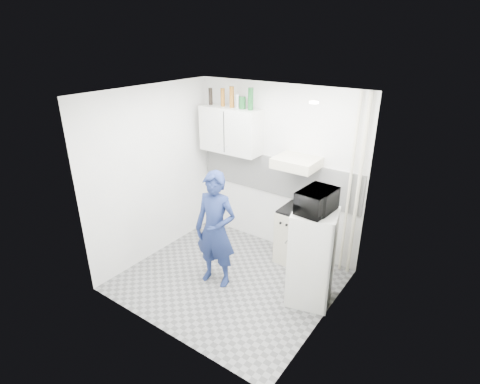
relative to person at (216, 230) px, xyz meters
The scene contains 23 objects.
floor 0.84m from the person, 40.95° to the left, with size 2.80×2.80×0.00m, color gray.
ceiling 1.79m from the person, 40.95° to the left, with size 2.80×2.80×0.00m, color white.
wall_back 1.46m from the person, 84.39° to the left, with size 2.80×2.80×0.00m, color white.
wall_left 1.36m from the person, behind, with size 2.60×2.60×0.00m, color white.
wall_right 1.61m from the person, ahead, with size 2.60×2.60×0.00m, color white.
person is the anchor object (origin of this frame).
stove 1.36m from the person, 59.03° to the left, with size 0.52×0.52×0.84m, color beige.
fridge 1.31m from the person, 17.60° to the left, with size 0.53×0.53×1.28m, color silver.
stove_top 1.30m from the person, 59.03° to the left, with size 0.50×0.50×0.03m, color black.
saucepan 1.36m from the person, 59.70° to the left, with size 0.18×0.18×0.10m, color silver.
microwave 1.43m from the person, 17.60° to the left, with size 0.34×0.51×0.28m, color black.
bottle_a 2.17m from the person, 130.13° to the left, with size 0.06×0.06×0.26m, color black.
bottle_c 2.08m from the person, 122.71° to the left, with size 0.07×0.07×0.27m, color brown.
bottle_d 2.03m from the person, 116.49° to the left, with size 0.07×0.07×0.31m, color brown.
canister_a 1.97m from the person, 112.22° to the left, with size 0.08×0.08×0.21m, color silver.
canister_b 1.94m from the person, 108.40° to the left, with size 0.10×0.10×0.18m, color #144C1E.
bottle_e 1.96m from the person, 101.96° to the left, with size 0.08×0.08×0.32m, color #144C1E.
upper_cabinet 1.69m from the person, 117.33° to the left, with size 1.00×0.35×0.70m, color silver.
range_hood 1.47m from the person, 62.38° to the left, with size 0.60×0.50×0.14m, color beige.
backsplash 1.41m from the person, 84.33° to the left, with size 2.74×0.03×0.60m, color white.
pipe_a 1.99m from the person, 41.89° to the left, with size 0.05×0.05×2.60m, color beige.
pipe_b 1.90m from the person, 44.39° to the left, with size 0.04×0.04×2.60m, color beige.
ceiling_spot_fixture 2.11m from the person, 15.59° to the left, with size 0.10×0.10×0.02m, color white.
Camera 1 is at (2.67, -3.52, 3.26)m, focal length 28.00 mm.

